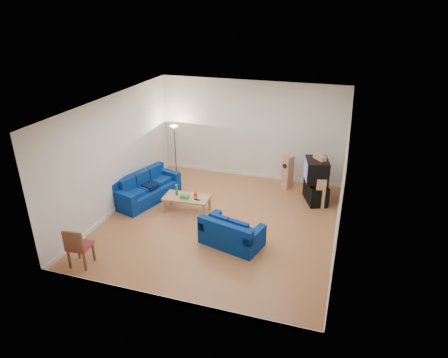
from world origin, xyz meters
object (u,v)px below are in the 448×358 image
(tv_stand, at_px, (316,192))
(sofa_three_seat, at_px, (146,190))
(sofa_loveseat, at_px, (231,235))
(television, at_px, (317,170))
(coffee_table, at_px, (187,199))

(tv_stand, bearing_deg, sofa_three_seat, -94.68)
(sofa_three_seat, bearing_deg, sofa_loveseat, 79.82)
(sofa_loveseat, xyz_separation_m, television, (1.67, 2.93, 0.72))
(sofa_loveseat, distance_m, television, 3.45)
(sofa_loveseat, bearing_deg, sofa_three_seat, 168.33)
(coffee_table, bearing_deg, tv_stand, 27.18)
(sofa_three_seat, relative_size, tv_stand, 2.36)
(sofa_three_seat, relative_size, television, 2.38)
(sofa_three_seat, distance_m, sofa_loveseat, 3.47)
(sofa_three_seat, relative_size, sofa_loveseat, 1.39)
(coffee_table, relative_size, tv_stand, 1.36)
(sofa_loveseat, bearing_deg, coffee_table, 158.25)
(sofa_three_seat, distance_m, tv_stand, 5.01)
(coffee_table, bearing_deg, television, 27.13)
(tv_stand, bearing_deg, coffee_table, -83.73)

